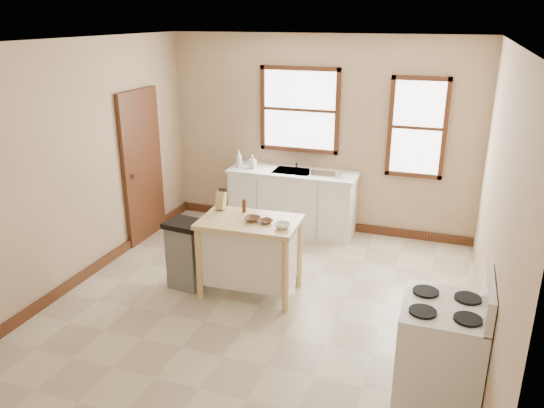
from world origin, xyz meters
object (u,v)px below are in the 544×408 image
at_px(dish_rack, 325,171).
at_px(trash_bin, 187,254).
at_px(bowl_a, 252,219).
at_px(soap_bottle_a, 239,159).
at_px(kitchen_island, 250,257).
at_px(soap_bottle_b, 253,162).
at_px(knife_block, 221,201).
at_px(bowl_c, 282,226).
at_px(pepper_grinder, 244,206).
at_px(gas_stove, 441,339).
at_px(bowl_b, 266,221).

xyz_separation_m(dish_rack, trash_bin, (-1.14, -2.02, -0.56)).
height_order(dish_rack, bowl_a, dish_rack).
xyz_separation_m(soap_bottle_a, kitchen_island, (0.91, -1.89, -0.60)).
bearing_deg(bowl_a, soap_bottle_b, 111.13).
xyz_separation_m(knife_block, bowl_c, (0.85, -0.31, -0.07)).
relative_size(pepper_grinder, gas_stove, 0.13).
bearing_deg(gas_stove, trash_bin, 159.50).
relative_size(soap_bottle_a, trash_bin, 0.31).
xyz_separation_m(knife_block, bowl_b, (0.64, -0.23, -0.08)).
bearing_deg(pepper_grinder, bowl_c, -28.91).
relative_size(knife_block, bowl_a, 1.13).
distance_m(bowl_a, gas_stove, 2.41).
distance_m(soap_bottle_a, knife_block, 1.75).
distance_m(pepper_grinder, bowl_a, 0.30).
xyz_separation_m(soap_bottle_b, gas_stove, (2.81, -3.06, -0.44)).
bearing_deg(soap_bottle_b, bowl_a, -65.06).
xyz_separation_m(kitchen_island, bowl_b, (0.20, -0.02, 0.47)).
distance_m(knife_block, bowl_a, 0.53).
xyz_separation_m(soap_bottle_a, bowl_b, (1.11, -1.91, -0.13)).
distance_m(pepper_grinder, bowl_c, 0.65).
distance_m(soap_bottle_b, pepper_grinder, 1.76).
xyz_separation_m(soap_bottle_a, pepper_grinder, (0.76, -1.68, -0.07)).
relative_size(knife_block, pepper_grinder, 1.33).
relative_size(dish_rack, bowl_c, 2.28).
distance_m(kitchen_island, bowl_b, 0.51).
distance_m(soap_bottle_b, kitchen_island, 2.09).
bearing_deg(dish_rack, knife_block, -134.13).
bearing_deg(gas_stove, knife_block, 151.55).
relative_size(knife_block, gas_stove, 0.17).
xyz_separation_m(kitchen_island, pepper_grinder, (-0.15, 0.21, 0.52)).
bearing_deg(trash_bin, soap_bottle_b, 94.64).
distance_m(bowl_a, bowl_b, 0.16).
bearing_deg(bowl_c, soap_bottle_b, 119.16).
height_order(bowl_a, bowl_c, bowl_c).
relative_size(soap_bottle_a, pepper_grinder, 1.66).
relative_size(soap_bottle_a, soap_bottle_b, 1.28).
xyz_separation_m(dish_rack, bowl_a, (-0.35, -1.92, -0.05)).
bearing_deg(soap_bottle_a, bowl_a, -68.93).
height_order(kitchen_island, knife_block, knife_block).
bearing_deg(bowl_c, gas_stove, -32.31).
xyz_separation_m(dish_rack, pepper_grinder, (-0.54, -1.70, 0.00)).
height_order(kitchen_island, pepper_grinder, pepper_grinder).
distance_m(bowl_a, bowl_c, 0.39).
xyz_separation_m(soap_bottle_b, trash_bin, (-0.06, -1.99, -0.61)).
relative_size(dish_rack, bowl_b, 2.57).
bearing_deg(soap_bottle_a, soap_bottle_b, -6.38).
xyz_separation_m(soap_bottle_a, trash_bin, (0.16, -1.99, -0.64)).
distance_m(soap_bottle_a, trash_bin, 2.10).
distance_m(soap_bottle_a, bowl_a, 2.13).
height_order(dish_rack, pepper_grinder, pepper_grinder).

